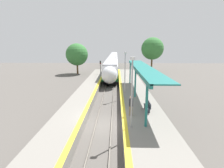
% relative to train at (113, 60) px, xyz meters
% --- Properties ---
extents(ground_plane, '(120.00, 120.00, 0.00)m').
position_rel_train_xyz_m(ground_plane, '(0.00, -45.94, -2.27)').
color(ground_plane, '#56514C').
extents(rail_left, '(0.08, 90.00, 0.15)m').
position_rel_train_xyz_m(rail_left, '(-0.72, -45.94, -2.19)').
color(rail_left, slate).
rests_on(rail_left, ground_plane).
extents(rail_right, '(0.08, 90.00, 0.15)m').
position_rel_train_xyz_m(rail_right, '(0.72, -45.94, -2.19)').
color(rail_right, slate).
rests_on(rail_right, ground_plane).
extents(train, '(2.90, 66.15, 3.97)m').
position_rel_train_xyz_m(train, '(0.00, 0.00, 0.00)').
color(train, black).
rests_on(train, ground_plane).
extents(platform_right, '(4.05, 64.00, 0.99)m').
position_rel_train_xyz_m(platform_right, '(3.67, -45.94, -1.78)').
color(platform_right, gray).
rests_on(platform_right, ground_plane).
extents(platform_left, '(2.90, 64.00, 0.99)m').
position_rel_train_xyz_m(platform_left, '(-3.09, -45.94, -1.78)').
color(platform_left, gray).
rests_on(platform_left, ground_plane).
extents(platform_bench, '(0.44, 1.68, 0.89)m').
position_rel_train_xyz_m(platform_bench, '(4.21, -44.63, -0.81)').
color(platform_bench, '#2D333D').
rests_on(platform_bench, platform_right).
extents(person_waiting, '(0.36, 0.24, 1.80)m').
position_rel_train_xyz_m(person_waiting, '(2.46, -45.85, -0.35)').
color(person_waiting, '#7F6647').
rests_on(person_waiting, platform_right).
extents(railway_signal, '(0.28, 0.28, 3.93)m').
position_rel_train_xyz_m(railway_signal, '(-2.39, -22.25, 0.16)').
color(railway_signal, '#59595E').
rests_on(railway_signal, ground_plane).
extents(lamppost_near, '(0.36, 0.20, 5.39)m').
position_rel_train_xyz_m(lamppost_near, '(2.29, -48.20, 1.79)').
color(lamppost_near, '#9E9EA3').
rests_on(lamppost_near, platform_right).
extents(lamppost_mid, '(0.36, 0.20, 5.39)m').
position_rel_train_xyz_m(lamppost_mid, '(2.29, -37.63, 1.79)').
color(lamppost_mid, '#9E9EA3').
rests_on(lamppost_mid, platform_right).
extents(station_canopy, '(2.02, 19.23, 3.71)m').
position_rel_train_xyz_m(station_canopy, '(4.03, -39.93, 2.19)').
color(station_canopy, '#1E6B66').
rests_on(station_canopy, platform_right).
extents(background_tree_left, '(5.60, 5.60, 7.80)m').
position_rel_train_xyz_m(background_tree_left, '(-8.95, -15.86, 2.71)').
color(background_tree_left, brown).
rests_on(background_tree_left, ground_plane).
extents(background_tree_right, '(6.19, 6.19, 9.50)m').
position_rel_train_xyz_m(background_tree_right, '(11.20, -10.63, 4.13)').
color(background_tree_right, brown).
rests_on(background_tree_right, ground_plane).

